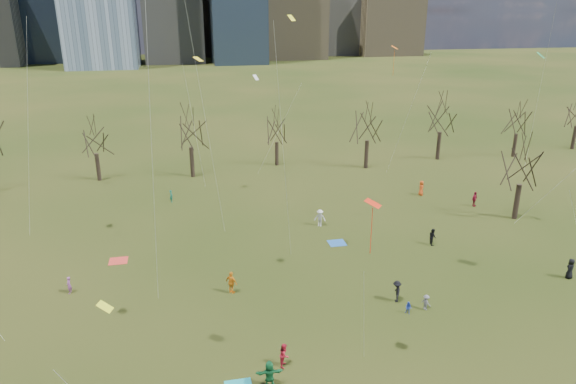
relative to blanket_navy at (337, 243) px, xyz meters
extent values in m
plane|color=black|center=(-5.64, -16.05, -0.01)|extent=(500.00, 500.00, 0.00)
cube|color=#726347|center=(-0.64, 223.95, 23.98)|extent=(30.00, 30.00, 48.00)
cube|color=#726347|center=(89.36, 208.95, 13.98)|extent=(30.00, 28.00, 28.00)
cylinder|color=black|center=(-24.64, 24.95, 1.79)|extent=(0.52, 0.52, 3.60)
cylinder|color=black|center=(-12.64, 23.95, 2.01)|extent=(0.54, 0.54, 4.05)
cylinder|color=black|center=(-0.64, 26.95, 1.67)|extent=(0.51, 0.51, 3.38)
cylinder|color=black|center=(11.36, 22.95, 1.97)|extent=(0.54, 0.54, 3.96)
cylinder|color=black|center=(23.36, 24.95, 2.05)|extent=(0.54, 0.54, 4.14)
cylinder|color=black|center=(35.36, 23.95, 1.74)|extent=(0.52, 0.52, 3.51)
cylinder|color=black|center=(47.36, 25.95, 1.85)|extent=(0.53, 0.53, 3.74)
cylinder|color=black|center=(20.36, 1.95, 1.90)|extent=(0.53, 0.53, 3.83)
cube|color=#245AAA|center=(0.00, 0.00, 0.00)|extent=(1.60, 1.50, 0.03)
cube|color=red|center=(-20.05, 0.51, 0.00)|extent=(1.60, 1.50, 0.03)
imported|color=red|center=(-8.53, -16.46, 0.77)|extent=(0.85, 0.94, 1.58)
imported|color=slate|center=(3.00, -12.43, 0.59)|extent=(0.74, 0.90, 1.22)
imported|color=orange|center=(-10.80, -7.06, 0.91)|extent=(1.07, 1.09, 1.84)
imported|color=#186E38|center=(-9.77, -18.16, 0.86)|extent=(1.64, 0.58, 1.75)
imported|color=black|center=(16.80, -10.53, 0.86)|extent=(1.02, 0.91, 1.75)
imported|color=#944A8D|center=(-23.23, -4.40, 0.69)|extent=(0.42, 0.57, 1.40)
imported|color=#2946B5|center=(1.50, -12.67, 0.47)|extent=(0.59, 0.59, 0.97)
imported|color=silver|center=(-0.50, 4.34, 0.88)|extent=(1.32, 1.05, 1.79)
imported|color=maroon|center=(18.11, 6.16, 0.84)|extent=(1.07, 0.85, 1.70)
imported|color=#E14F19|center=(13.86, 10.84, 0.88)|extent=(0.73, 0.97, 1.80)
imported|color=#19735E|center=(-15.42, 14.70, 0.71)|extent=(0.42, 0.57, 1.45)
imported|color=black|center=(8.72, -2.19, 0.80)|extent=(0.72, 0.87, 1.63)
imported|color=black|center=(1.33, -10.90, 0.85)|extent=(0.95, 1.26, 1.73)
plane|color=red|center=(-4.07, -18.42, 11.21)|extent=(1.20, 1.21, 0.31)
cylinder|color=silver|center=(-5.63, -21.98, 6.30)|extent=(3.13, 7.14, 9.84)
cylinder|color=red|center=(-4.07, -18.42, 9.60)|extent=(0.04, 0.04, 2.70)
plane|color=#FCFF28|center=(-5.39, -4.08, 20.43)|extent=(0.81, 0.76, 0.43)
cylinder|color=silver|center=(-6.98, -9.03, 10.91)|extent=(3.20, 9.92, 19.05)
cylinder|color=silver|center=(-15.41, -12.50, 17.06)|extent=(1.74, 6.88, 31.36)
cylinder|color=silver|center=(-12.35, -2.58, 16.74)|extent=(3.84, 8.91, 30.72)
plane|color=#239B54|center=(17.25, -2.19, 17.26)|extent=(1.07, 1.05, 0.50)
cylinder|color=silver|center=(-26.31, 2.84, 10.96)|extent=(3.70, 3.87, 19.16)
plane|color=orange|center=(11.63, 16.25, 16.80)|extent=(1.14, 1.15, 0.39)
cylinder|color=silver|center=(11.97, 12.31, 9.09)|extent=(0.70, 7.90, 15.42)
cylinder|color=orange|center=(11.63, 16.25, 15.04)|extent=(0.04, 0.04, 3.00)
plane|color=#EBFA27|center=(-17.60, -22.05, 8.85)|extent=(0.77, 0.83, 0.36)
cylinder|color=silver|center=(25.67, 7.94, 13.66)|extent=(6.23, 9.09, 24.55)
plane|color=silver|center=(-4.63, 18.99, 13.42)|extent=(1.01, 0.96, 0.61)
cylinder|color=silver|center=(-2.56, 15.92, 7.40)|extent=(4.17, 6.17, 12.04)
plane|color=yellow|center=(-11.45, 15.25, 15.98)|extent=(1.41, 1.41, 0.47)
cylinder|color=silver|center=(-12.32, 13.21, 8.68)|extent=(1.78, 4.10, 14.60)
camera|label=1|loc=(-13.88, -42.52, 20.93)|focal=32.00mm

